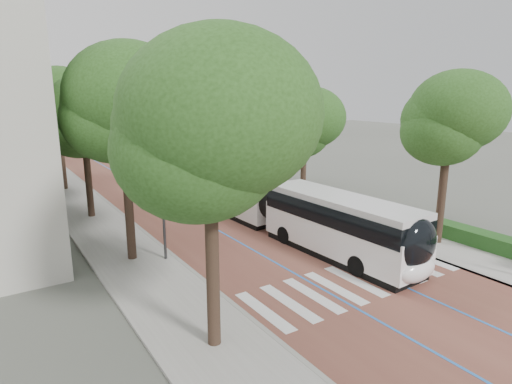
# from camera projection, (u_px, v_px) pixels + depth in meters

# --- Properties ---
(ground) EXTENTS (160.00, 160.00, 0.00)m
(ground) POSITION_uv_depth(u_px,v_px,m) (369.00, 291.00, 18.46)
(ground) COLOR #51544C
(ground) RESTS_ON ground
(road) EXTENTS (11.00, 140.00, 0.02)m
(road) POSITION_uv_depth(u_px,v_px,m) (115.00, 163.00, 51.10)
(road) COLOR brown
(road) RESTS_ON ground
(sidewalk_left) EXTENTS (4.00, 140.00, 0.12)m
(sidewalk_left) POSITION_uv_depth(u_px,v_px,m) (46.00, 169.00, 47.11)
(sidewalk_left) COLOR gray
(sidewalk_left) RESTS_ON ground
(sidewalk_right) EXTENTS (4.00, 140.00, 0.12)m
(sidewalk_right) POSITION_uv_depth(u_px,v_px,m) (174.00, 157.00, 55.06)
(sidewalk_right) COLOR gray
(sidewalk_right) RESTS_ON ground
(kerb_left) EXTENTS (0.20, 140.00, 0.14)m
(kerb_left) POSITION_uv_depth(u_px,v_px,m) (64.00, 167.00, 48.12)
(kerb_left) COLOR gray
(kerb_left) RESTS_ON ground
(kerb_right) EXTENTS (0.20, 140.00, 0.14)m
(kerb_right) POSITION_uv_depth(u_px,v_px,m) (160.00, 159.00, 54.05)
(kerb_right) COLOR gray
(kerb_right) RESTS_ON ground
(zebra_crossing) EXTENTS (10.55, 3.60, 0.01)m
(zebra_crossing) POSITION_uv_depth(u_px,v_px,m) (355.00, 281.00, 19.38)
(zebra_crossing) COLOR silver
(zebra_crossing) RESTS_ON ground
(lane_line_left) EXTENTS (0.12, 126.00, 0.01)m
(lane_line_left) POSITION_uv_depth(u_px,v_px,m) (101.00, 164.00, 50.24)
(lane_line_left) COLOR blue
(lane_line_left) RESTS_ON road
(lane_line_right) EXTENTS (0.12, 126.00, 0.01)m
(lane_line_right) POSITION_uv_depth(u_px,v_px,m) (128.00, 162.00, 51.94)
(lane_line_right) COLOR blue
(lane_line_right) RESTS_ON road
(hedge) EXTENTS (1.20, 14.00, 0.80)m
(hedge) POSITION_uv_depth(u_px,v_px,m) (486.00, 240.00, 23.17)
(hedge) COLOR #1F4618
(hedge) RESTS_ON sidewalk_right
(streetlight_far) EXTENTS (1.82, 0.20, 8.00)m
(streetlight_far) POSITION_uv_depth(u_px,v_px,m) (239.00, 132.00, 38.81)
(streetlight_far) COLOR #323235
(streetlight_far) RESTS_ON sidewalk_right
(lamp_post_left) EXTENTS (0.14, 0.14, 8.00)m
(lamp_post_left) POSITION_uv_depth(u_px,v_px,m) (162.00, 182.00, 20.81)
(lamp_post_left) COLOR #323235
(lamp_post_left) RESTS_ON sidewalk_left
(trees_left) EXTENTS (6.12, 61.01, 10.13)m
(trees_left) POSITION_uv_depth(u_px,v_px,m) (66.00, 111.00, 32.45)
(trees_left) COLOR black
(trees_left) RESTS_ON ground
(trees_right) EXTENTS (5.66, 47.35, 9.11)m
(trees_right) POSITION_uv_depth(u_px,v_px,m) (239.00, 113.00, 40.43)
(trees_right) COLOR black
(trees_right) RESTS_ON ground
(lead_bus) EXTENTS (3.26, 18.48, 3.20)m
(lead_bus) POSITION_uv_depth(u_px,v_px,m) (292.00, 210.00, 25.07)
(lead_bus) COLOR black
(lead_bus) RESTS_ON ground
(bus_queued_0) EXTENTS (2.76, 12.44, 3.20)m
(bus_queued_0) POSITION_uv_depth(u_px,v_px,m) (185.00, 170.00, 37.84)
(bus_queued_0) COLOR white
(bus_queued_0) RESTS_ON ground
(bus_queued_1) EXTENTS (2.91, 12.47, 3.20)m
(bus_queued_1) POSITION_uv_depth(u_px,v_px,m) (144.00, 152.00, 48.42)
(bus_queued_1) COLOR white
(bus_queued_1) RESTS_ON ground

